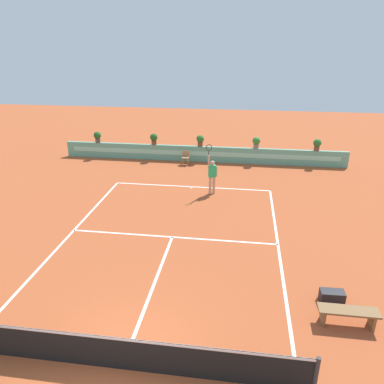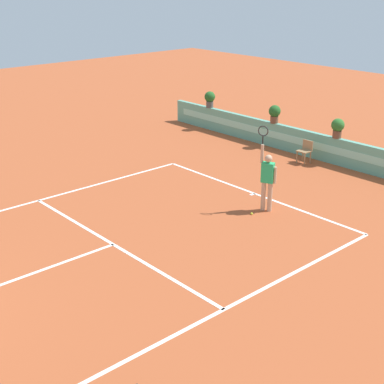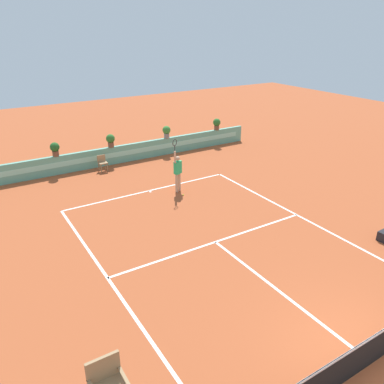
# 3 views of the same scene
# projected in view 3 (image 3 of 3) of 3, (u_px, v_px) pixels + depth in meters

# --- Properties ---
(ground_plane) EXTENTS (60.00, 60.00, 0.00)m
(ground_plane) POSITION_uv_depth(u_px,v_px,m) (222.00, 247.00, 13.70)
(ground_plane) COLOR #A84C28
(court_lines) EXTENTS (8.32, 11.94, 0.01)m
(court_lines) POSITION_uv_depth(u_px,v_px,m) (210.00, 238.00, 14.26)
(court_lines) COLOR white
(court_lines) RESTS_ON ground
(net) EXTENTS (8.92, 0.10, 1.00)m
(net) POSITION_uv_depth(u_px,v_px,m) (376.00, 346.00, 8.83)
(net) COLOR #333333
(net) RESTS_ON ground
(back_wall_barrier) EXTENTS (18.00, 0.21, 1.00)m
(back_wall_barrier) POSITION_uv_depth(u_px,v_px,m) (113.00, 155.00, 21.58)
(back_wall_barrier) COLOR #60A88E
(back_wall_barrier) RESTS_ON ground
(ball_kid_chair) EXTENTS (0.44, 0.44, 0.85)m
(ball_kid_chair) POSITION_uv_depth(u_px,v_px,m) (102.00, 162.00, 20.58)
(ball_kid_chair) COLOR #99754C
(ball_kid_chair) RESTS_ON ground
(tennis_player) EXTENTS (0.58, 0.35, 2.58)m
(tennis_player) POSITION_uv_depth(u_px,v_px,m) (178.00, 170.00, 17.81)
(tennis_player) COLOR tan
(tennis_player) RESTS_ON ground
(tennis_ball_near_baseline) EXTENTS (0.07, 0.07, 0.07)m
(tennis_ball_near_baseline) POSITION_uv_depth(u_px,v_px,m) (183.00, 195.00, 17.76)
(tennis_ball_near_baseline) COLOR #CCE033
(tennis_ball_near_baseline) RESTS_ON ground
(potted_plant_centre) EXTENTS (0.48, 0.48, 0.72)m
(potted_plant_centre) POSITION_uv_depth(u_px,v_px,m) (111.00, 140.00, 21.17)
(potted_plant_centre) COLOR brown
(potted_plant_centre) RESTS_ON back_wall_barrier
(potted_plant_right) EXTENTS (0.48, 0.48, 0.72)m
(potted_plant_right) POSITION_uv_depth(u_px,v_px,m) (167.00, 131.00, 22.86)
(potted_plant_right) COLOR gray
(potted_plant_right) RESTS_ON back_wall_barrier
(potted_plant_left) EXTENTS (0.48, 0.48, 0.72)m
(potted_plant_left) POSITION_uv_depth(u_px,v_px,m) (55.00, 148.00, 19.73)
(potted_plant_left) COLOR brown
(potted_plant_left) RESTS_ON back_wall_barrier
(potted_plant_far_right) EXTENTS (0.48, 0.48, 0.72)m
(potted_plant_far_right) POSITION_uv_depth(u_px,v_px,m) (217.00, 123.00, 24.61)
(potted_plant_far_right) COLOR brown
(potted_plant_far_right) RESTS_ON back_wall_barrier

